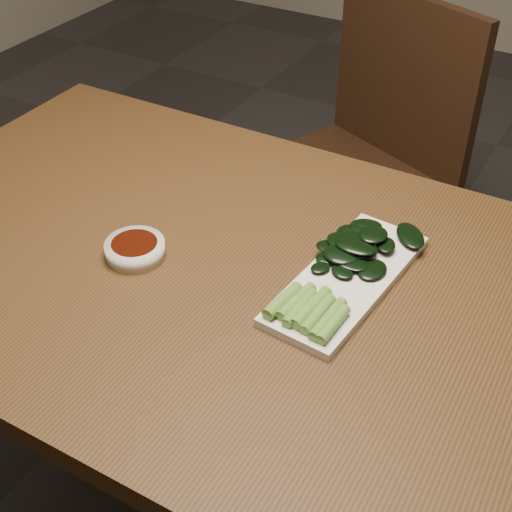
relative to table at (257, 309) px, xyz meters
name	(u,v)px	position (x,y,z in m)	size (l,w,h in m)	color
table	(257,309)	(0.00, 0.00, 0.00)	(1.40, 0.80, 0.75)	#412912
chair_far	(361,157)	(-0.16, 0.84, -0.19)	(0.61, 0.61, 0.89)	black
sauce_bowl	(135,249)	(-0.19, -0.06, 0.09)	(0.10, 0.10, 0.03)	silver
serving_plate	(347,279)	(0.13, 0.05, 0.08)	(0.15, 0.33, 0.01)	silver
gai_lan	(344,265)	(0.12, 0.06, 0.10)	(0.17, 0.33, 0.03)	#599031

